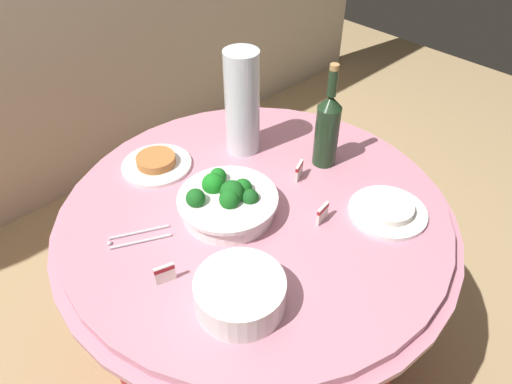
% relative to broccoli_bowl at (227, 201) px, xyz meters
% --- Properties ---
extents(ground_plane, '(6.00, 6.00, 0.00)m').
position_rel_broccoli_bowl_xyz_m(ground_plane, '(0.08, -0.03, -0.78)').
color(ground_plane, tan).
extents(buffet_table, '(1.16, 1.16, 0.74)m').
position_rel_broccoli_bowl_xyz_m(buffet_table, '(0.08, -0.03, -0.41)').
color(buffet_table, maroon).
rests_on(buffet_table, ground_plane).
extents(broccoli_bowl, '(0.28, 0.28, 0.11)m').
position_rel_broccoli_bowl_xyz_m(broccoli_bowl, '(0.00, 0.00, 0.00)').
color(broccoli_bowl, white).
rests_on(broccoli_bowl, buffet_table).
extents(plate_stack, '(0.21, 0.21, 0.08)m').
position_rel_broccoli_bowl_xyz_m(plate_stack, '(-0.18, -0.26, -0.00)').
color(plate_stack, white).
rests_on(plate_stack, buffet_table).
extents(wine_bottle, '(0.07, 0.07, 0.34)m').
position_rel_broccoli_bowl_xyz_m(wine_bottle, '(0.38, -0.04, 0.09)').
color(wine_bottle, '#1C341C').
rests_on(wine_bottle, buffet_table).
extents(decorative_fruit_vase, '(0.11, 0.11, 0.34)m').
position_rel_broccoli_bowl_xyz_m(decorative_fruit_vase, '(0.24, 0.20, 0.11)').
color(decorative_fruit_vase, silver).
rests_on(decorative_fruit_vase, buffet_table).
extents(serving_tongs, '(0.16, 0.11, 0.01)m').
position_rel_broccoli_bowl_xyz_m(serving_tongs, '(-0.24, 0.09, -0.04)').
color(serving_tongs, silver).
rests_on(serving_tongs, buffet_table).
extents(food_plate_rice, '(0.22, 0.22, 0.03)m').
position_rel_broccoli_bowl_xyz_m(food_plate_rice, '(0.32, -0.32, -0.03)').
color(food_plate_rice, white).
rests_on(food_plate_rice, buffet_table).
extents(food_plate_peanuts, '(0.22, 0.22, 0.04)m').
position_rel_broccoli_bowl_xyz_m(food_plate_peanuts, '(-0.02, 0.32, -0.03)').
color(food_plate_peanuts, white).
rests_on(food_plate_peanuts, buffet_table).
extents(label_placard_front, '(0.05, 0.02, 0.05)m').
position_rel_broccoli_bowl_xyz_m(label_placard_front, '(-0.27, -0.08, -0.01)').
color(label_placard_front, white).
rests_on(label_placard_front, buffet_table).
extents(label_placard_mid, '(0.05, 0.02, 0.05)m').
position_rel_broccoli_bowl_xyz_m(label_placard_mid, '(0.17, -0.21, -0.01)').
color(label_placard_mid, white).
rests_on(label_placard_mid, buffet_table).
extents(label_placard_rear, '(0.05, 0.03, 0.05)m').
position_rel_broccoli_bowl_xyz_m(label_placard_rear, '(0.26, -0.03, -0.01)').
color(label_placard_rear, white).
rests_on(label_placard_rear, buffet_table).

